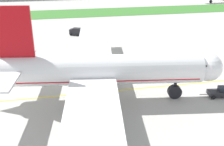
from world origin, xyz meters
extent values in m
plane|color=#ADAAA5|center=(0.00, 0.00, 0.00)|extent=(600.00, 600.00, 0.00)
cube|color=yellow|center=(0.00, 3.13, 0.00)|extent=(280.00, 0.36, 0.01)
cube|color=#38722D|center=(0.00, 95.15, 0.05)|extent=(320.00, 24.00, 0.10)
cylinder|color=white|center=(4.08, -0.31, 6.69)|extent=(39.23, 11.51, 5.95)
cube|color=#B20C14|center=(4.08, -0.31, 5.65)|extent=(37.62, 10.81, 0.71)
sphere|color=white|center=(24.88, -3.36, 6.69)|extent=(5.65, 5.65, 5.65)
cube|color=#B20C14|center=(-12.04, 2.05, 14.42)|extent=(6.99, 1.60, 9.51)
cube|color=white|center=(-11.94, 8.05, 7.58)|extent=(5.60, 10.03, 0.42)
cube|color=white|center=(-13.67, -3.72, 7.58)|extent=(5.60, 10.03, 0.42)
cube|color=white|center=(5.12, 20.18, 5.95)|extent=(13.51, 35.77, 0.48)
cube|color=white|center=(-0.81, -20.23, 5.95)|extent=(13.51, 35.77, 0.48)
cylinder|color=#B7BABF|center=(5.13, 12.24, 4.15)|extent=(6.06, 4.05, 3.27)
cylinder|color=black|center=(7.93, 11.83, 4.15)|extent=(0.98, 3.47, 3.43)
cylinder|color=#B7BABF|center=(1.48, -12.63, 4.15)|extent=(6.06, 4.05, 3.27)
cylinder|color=black|center=(4.28, -13.04, 4.15)|extent=(0.98, 3.47, 3.43)
cylinder|color=black|center=(18.65, -2.45, 2.56)|extent=(0.62, 0.62, 2.30)
cylinder|color=black|center=(18.65, -2.45, 1.41)|extent=(2.98, 1.67, 2.82)
cylinder|color=black|center=(1.46, 3.23, 2.56)|extent=(0.62, 0.62, 2.30)
cylinder|color=black|center=(1.46, 3.23, 1.41)|extent=(2.98, 1.67, 2.82)
cylinder|color=black|center=(0.55, -2.95, 2.56)|extent=(0.62, 0.62, 2.30)
cylinder|color=black|center=(0.55, -2.95, 1.41)|extent=(2.98, 1.67, 2.82)
cube|color=black|center=(23.99, -3.23, 7.43)|extent=(2.71, 4.71, 1.07)
sphere|color=black|center=(-10.08, 4.71, 7.22)|extent=(0.42, 0.42, 0.42)
sphere|color=black|center=(-7.43, 4.32, 7.22)|extent=(0.42, 0.42, 0.42)
sphere|color=black|center=(-4.78, 3.93, 7.22)|extent=(0.42, 0.42, 0.42)
sphere|color=black|center=(-2.13, 3.54, 7.22)|extent=(0.42, 0.42, 0.42)
sphere|color=black|center=(0.52, 3.16, 7.22)|extent=(0.42, 0.42, 0.42)
sphere|color=black|center=(3.17, 2.77, 7.22)|extent=(0.42, 0.42, 0.42)
sphere|color=black|center=(5.82, 2.38, 7.22)|extent=(0.42, 0.42, 0.42)
sphere|color=black|center=(8.47, 1.99, 7.22)|extent=(0.42, 0.42, 0.42)
sphere|color=black|center=(11.12, 1.60, 7.22)|extent=(0.42, 0.42, 0.42)
sphere|color=black|center=(13.78, 1.21, 7.22)|extent=(0.42, 0.42, 0.42)
sphere|color=black|center=(16.43, 0.82, 7.22)|extent=(0.42, 0.42, 0.42)
sphere|color=black|center=(19.08, 0.43, 7.22)|extent=(0.42, 0.42, 0.42)
cube|color=#26262B|center=(28.04, -3.83, 0.90)|extent=(4.84, 2.83, 0.89)
cube|color=black|center=(28.72, -3.93, 1.79)|extent=(1.87, 1.88, 0.90)
cylinder|color=black|center=(24.89, -3.36, 0.60)|extent=(1.80, 0.38, 0.12)
cylinder|color=black|center=(26.30, -4.68, 0.45)|extent=(0.94, 0.48, 0.90)
cylinder|color=black|center=(26.62, -2.51, 0.45)|extent=(0.94, 0.48, 0.90)
cylinder|color=black|center=(29.78, -2.98, 0.45)|extent=(0.94, 0.48, 0.90)
cylinder|color=black|center=(-3.76, -9.03, 0.41)|extent=(0.12, 0.12, 0.81)
cylinder|color=orange|center=(-3.63, -8.97, 1.07)|extent=(0.09, 0.09, 0.52)
cylinder|color=black|center=(-3.93, -9.11, 0.41)|extent=(0.12, 0.12, 0.81)
cylinder|color=orange|center=(-4.06, -9.17, 1.07)|extent=(0.09, 0.09, 0.52)
cube|color=orange|center=(-3.85, -9.07, 1.10)|extent=(0.49, 0.39, 0.58)
sphere|color=#8C6647|center=(-3.85, -9.07, 1.51)|extent=(0.22, 0.22, 0.22)
cylinder|color=black|center=(4.99, 3.69, 0.40)|extent=(0.12, 0.12, 0.80)
cylinder|color=#BFE519|center=(4.85, 3.69, 1.06)|extent=(0.09, 0.09, 0.51)
cylinder|color=black|center=(5.18, 3.68, 0.40)|extent=(0.12, 0.12, 0.80)
cylinder|color=#BFE519|center=(5.32, 3.67, 1.06)|extent=(0.09, 0.09, 0.51)
cube|color=#BFE519|center=(5.09, 3.68, 1.09)|extent=(0.43, 0.25, 0.57)
sphere|color=brown|center=(5.09, 3.68, 1.50)|extent=(0.22, 0.22, 0.22)
cube|color=black|center=(3.20, 51.14, 1.56)|extent=(4.20, 3.61, 2.22)
cube|color=black|center=(1.15, 52.09, 1.33)|extent=(2.19, 2.62, 1.76)
cube|color=#263347|center=(0.56, 52.36, 1.68)|extent=(0.90, 1.82, 0.78)
cylinder|color=black|center=(0.66, 51.03, 0.45)|extent=(0.94, 0.65, 0.90)
cylinder|color=black|center=(1.64, 53.16, 0.45)|extent=(0.94, 0.65, 0.90)
cylinder|color=black|center=(3.52, 49.71, 0.45)|extent=(0.94, 0.65, 0.90)
cylinder|color=black|center=(4.50, 51.84, 0.45)|extent=(0.94, 0.65, 0.90)
cylinder|color=black|center=(94.55, 113.29, 1.68)|extent=(0.41, 0.41, 1.51)
cylinder|color=black|center=(94.55, 113.29, 0.93)|extent=(1.93, 1.01, 1.86)
camera|label=1|loc=(-3.95, -48.34, 26.84)|focal=43.10mm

